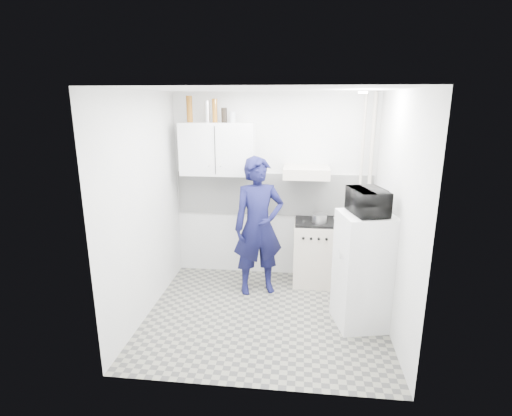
# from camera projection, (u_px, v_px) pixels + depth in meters

# --- Properties ---
(floor) EXTENTS (2.80, 2.80, 0.00)m
(floor) POSITION_uv_depth(u_px,v_px,m) (265.00, 316.00, 4.77)
(floor) COLOR gray
(floor) RESTS_ON ground
(ceiling) EXTENTS (2.80, 2.80, 0.00)m
(ceiling) POSITION_uv_depth(u_px,v_px,m) (266.00, 89.00, 4.08)
(ceiling) COLOR white
(ceiling) RESTS_ON wall_back
(wall_back) EXTENTS (2.80, 0.00, 2.80)m
(wall_back) POSITION_uv_depth(u_px,v_px,m) (274.00, 187.00, 5.63)
(wall_back) COLOR silver
(wall_back) RESTS_ON floor
(wall_left) EXTENTS (0.00, 2.60, 2.60)m
(wall_left) POSITION_uv_depth(u_px,v_px,m) (144.00, 207.00, 4.58)
(wall_left) COLOR silver
(wall_left) RESTS_ON floor
(wall_right) EXTENTS (0.00, 2.60, 2.60)m
(wall_right) POSITION_uv_depth(u_px,v_px,m) (395.00, 215.00, 4.27)
(wall_right) COLOR silver
(wall_right) RESTS_ON floor
(person) EXTENTS (0.77, 0.63, 1.81)m
(person) POSITION_uv_depth(u_px,v_px,m) (259.00, 227.00, 5.16)
(person) COLOR #0F1036
(person) RESTS_ON floor
(stove) EXTENTS (0.55, 0.55, 0.87)m
(stove) POSITION_uv_depth(u_px,v_px,m) (313.00, 253.00, 5.55)
(stove) COLOR beige
(stove) RESTS_ON floor
(fridge) EXTENTS (0.65, 0.65, 1.31)m
(fridge) POSITION_uv_depth(u_px,v_px,m) (363.00, 270.00, 4.44)
(fridge) COLOR white
(fridge) RESTS_ON floor
(stove_top) EXTENTS (0.52, 0.52, 0.03)m
(stove_top) POSITION_uv_depth(u_px,v_px,m) (315.00, 222.00, 5.43)
(stove_top) COLOR black
(stove_top) RESTS_ON stove
(saucepan) EXTENTS (0.20, 0.20, 0.11)m
(saucepan) POSITION_uv_depth(u_px,v_px,m) (319.00, 218.00, 5.34)
(saucepan) COLOR silver
(saucepan) RESTS_ON stove_top
(microwave) EXTENTS (0.56, 0.45, 0.27)m
(microwave) POSITION_uv_depth(u_px,v_px,m) (368.00, 202.00, 4.23)
(microwave) COLOR black
(microwave) RESTS_ON fridge
(bottle_a) EXTENTS (0.08, 0.08, 0.34)m
(bottle_a) POSITION_uv_depth(u_px,v_px,m) (189.00, 109.00, 5.30)
(bottle_a) COLOR brown
(bottle_a) RESTS_ON upper_cabinet
(bottle_c) EXTENTS (0.07, 0.07, 0.28)m
(bottle_c) POSITION_uv_depth(u_px,v_px,m) (207.00, 112.00, 5.28)
(bottle_c) COLOR silver
(bottle_c) RESTS_ON upper_cabinet
(bottle_d) EXTENTS (0.07, 0.07, 0.31)m
(bottle_d) POSITION_uv_depth(u_px,v_px,m) (215.00, 111.00, 5.27)
(bottle_d) COLOR brown
(bottle_d) RESTS_ON upper_cabinet
(canister_a) EXTENTS (0.08, 0.08, 0.19)m
(canister_a) POSITION_uv_depth(u_px,v_px,m) (224.00, 115.00, 5.27)
(canister_a) COLOR black
(canister_a) RESTS_ON upper_cabinet
(canister_b) EXTENTS (0.08, 0.08, 0.14)m
(canister_b) POSITION_uv_depth(u_px,v_px,m) (233.00, 117.00, 5.26)
(canister_b) COLOR #B2B7BC
(canister_b) RESTS_ON upper_cabinet
(upper_cabinet) EXTENTS (1.00, 0.35, 0.70)m
(upper_cabinet) POSITION_uv_depth(u_px,v_px,m) (218.00, 149.00, 5.40)
(upper_cabinet) COLOR white
(upper_cabinet) RESTS_ON wall_back
(range_hood) EXTENTS (0.60, 0.50, 0.14)m
(range_hood) POSITION_uv_depth(u_px,v_px,m) (306.00, 172.00, 5.26)
(range_hood) COLOR beige
(range_hood) RESTS_ON wall_back
(backsplash) EXTENTS (2.74, 0.03, 0.60)m
(backsplash) POSITION_uv_depth(u_px,v_px,m) (273.00, 194.00, 5.64)
(backsplash) COLOR white
(backsplash) RESTS_ON wall_back
(pipe_a) EXTENTS (0.05, 0.05, 2.60)m
(pipe_a) POSITION_uv_depth(u_px,v_px,m) (369.00, 191.00, 5.41)
(pipe_a) COLOR beige
(pipe_a) RESTS_ON floor
(pipe_b) EXTENTS (0.04, 0.04, 2.60)m
(pipe_b) POSITION_uv_depth(u_px,v_px,m) (360.00, 191.00, 5.42)
(pipe_b) COLOR beige
(pipe_b) RESTS_ON floor
(ceiling_spot_fixture) EXTENTS (0.10, 0.10, 0.02)m
(ceiling_spot_fixture) POSITION_uv_depth(u_px,v_px,m) (363.00, 92.00, 4.17)
(ceiling_spot_fixture) COLOR white
(ceiling_spot_fixture) RESTS_ON ceiling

